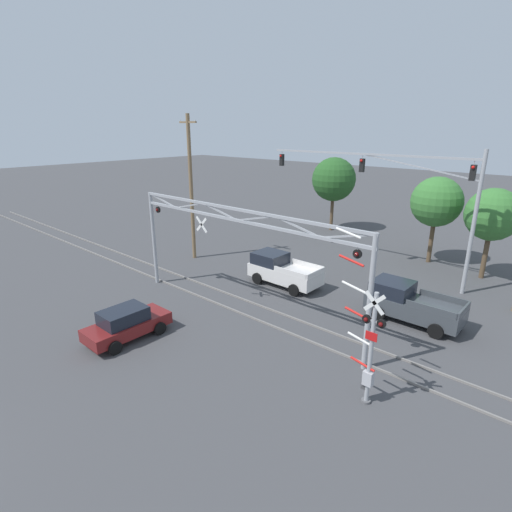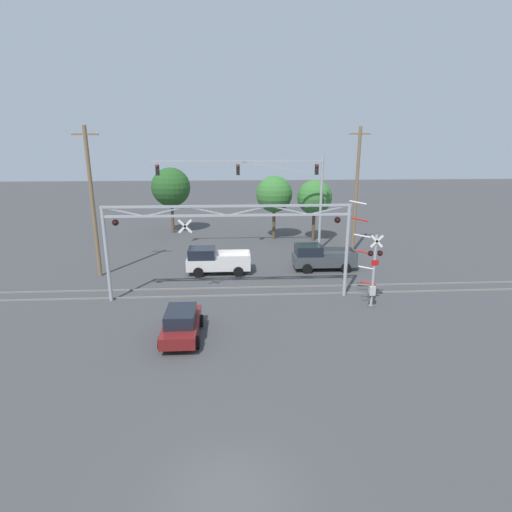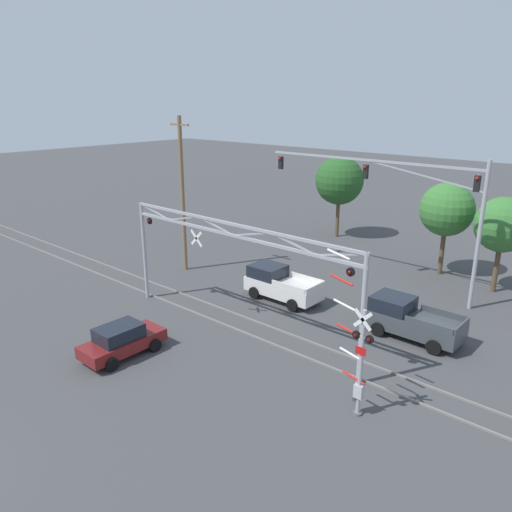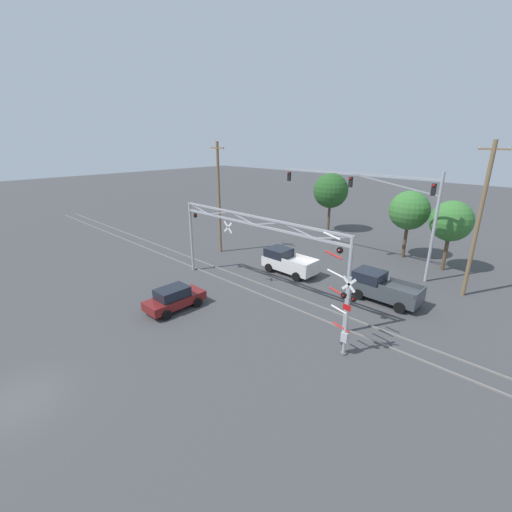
% 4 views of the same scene
% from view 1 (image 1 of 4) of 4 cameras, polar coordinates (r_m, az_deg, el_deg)
% --- Properties ---
extents(rail_track_near, '(80.00, 0.08, 0.10)m').
position_cam_1_polar(rail_track_near, '(22.29, -2.05, -8.21)').
color(rail_track_near, gray).
rests_on(rail_track_near, ground_plane).
extents(rail_track_far, '(80.00, 0.08, 0.10)m').
position_cam_1_polar(rail_track_far, '(23.25, 0.40, -7.04)').
color(rail_track_far, gray).
rests_on(rail_track_far, ground_plane).
extents(crossing_gantry, '(15.17, 0.27, 6.01)m').
position_cam_1_polar(crossing_gantry, '(20.54, -2.77, 2.60)').
color(crossing_gantry, '#9EA0A5').
rests_on(crossing_gantry, ground_plane).
extents(crossing_signal_mast, '(2.18, 0.35, 6.51)m').
position_cam_1_polar(crossing_signal_mast, '(15.32, 15.67, -12.37)').
color(crossing_signal_mast, '#9EA0A5').
rests_on(crossing_signal_mast, ground_plane).
extents(traffic_signal_span, '(15.01, 0.39, 8.71)m').
position_cam_1_polar(traffic_signal_span, '(27.57, 21.54, 9.03)').
color(traffic_signal_span, '#9EA0A5').
rests_on(traffic_signal_span, ground_plane).
extents(pickup_truck_lead, '(4.79, 2.26, 1.98)m').
position_cam_1_polar(pickup_truck_lead, '(26.08, 3.69, -2.01)').
color(pickup_truck_lead, silver).
rests_on(pickup_truck_lead, ground_plane).
extents(pickup_truck_following, '(4.82, 2.26, 1.98)m').
position_cam_1_polar(pickup_truck_following, '(22.78, 21.05, -6.31)').
color(pickup_truck_following, '#3D4247').
rests_on(pickup_truck_following, ground_plane).
extents(sedan_waiting, '(1.97, 4.08, 1.58)m').
position_cam_1_polar(sedan_waiting, '(20.62, -18.03, -9.14)').
color(sedan_waiting, maroon).
rests_on(sedan_waiting, ground_plane).
extents(utility_pole_left, '(1.80, 0.28, 10.79)m').
position_cam_1_polar(utility_pole_left, '(30.73, -9.26, 9.66)').
color(utility_pole_left, brown).
rests_on(utility_pole_left, ground_plane).
extents(background_tree_beyond_span, '(4.19, 4.19, 7.12)m').
position_cam_1_polar(background_tree_beyond_span, '(39.96, 11.05, 10.68)').
color(background_tree_beyond_span, brown).
rests_on(background_tree_beyond_span, ground_plane).
extents(background_tree_far_left_verge, '(3.67, 3.67, 6.47)m').
position_cam_1_polar(background_tree_far_left_verge, '(32.31, 24.39, 7.03)').
color(background_tree_far_left_verge, brown).
rests_on(background_tree_far_left_verge, ground_plane).
extents(background_tree_far_right_verge, '(3.45, 3.45, 6.15)m').
position_cam_1_polar(background_tree_far_right_verge, '(30.41, 30.72, 5.08)').
color(background_tree_far_right_verge, brown).
rests_on(background_tree_far_right_verge, ground_plane).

